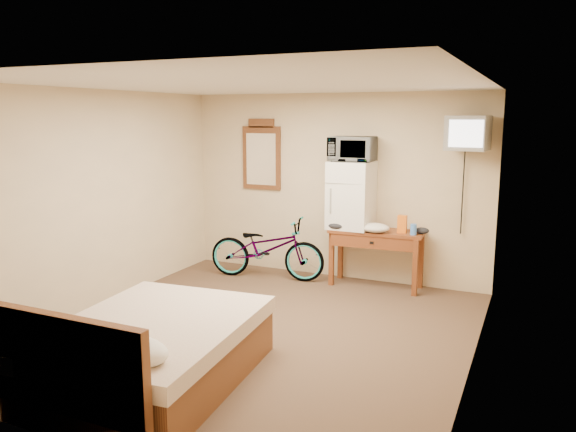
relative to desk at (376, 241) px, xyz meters
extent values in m
plane|color=#422B21|center=(-0.68, -2.00, -0.61)|extent=(4.60, 4.60, 0.00)
plane|color=silver|center=(-0.68, -2.00, 1.89)|extent=(4.60, 4.60, 0.00)
cube|color=#C4AC8A|center=(-0.68, 0.30, 0.64)|extent=(4.20, 0.04, 2.50)
cube|color=#C4AC8A|center=(-0.68, -4.30, 0.64)|extent=(4.20, 0.04, 2.50)
cube|color=#C4AC8A|center=(-2.78, -2.00, 0.64)|extent=(0.04, 4.60, 2.50)
cube|color=#C4AC8A|center=(1.42, -2.00, 0.64)|extent=(0.04, 4.60, 2.50)
cube|color=white|center=(-0.76, 0.28, 0.31)|extent=(0.08, 0.01, 0.13)
cube|color=brown|center=(0.00, 0.04, 0.12)|extent=(1.22, 0.52, 0.04)
cube|color=brown|center=(-0.55, -0.14, -0.26)|extent=(0.06, 0.06, 0.71)
cube|color=brown|center=(0.55, -0.14, -0.26)|extent=(0.06, 0.06, 0.71)
cube|color=brown|center=(-0.55, 0.21, -0.26)|extent=(0.06, 0.06, 0.71)
cube|color=brown|center=(0.55, 0.21, -0.26)|extent=(0.06, 0.06, 0.71)
cube|color=brown|center=(0.00, -0.16, 0.02)|extent=(1.07, 0.10, 0.16)
cube|color=black|center=(0.00, -0.18, 0.02)|extent=(0.05, 0.02, 0.03)
cube|color=white|center=(-0.35, 0.04, 0.57)|extent=(0.55, 0.53, 0.87)
cube|color=gray|center=(-0.35, -0.22, 0.75)|extent=(0.53, 0.01, 0.00)
cylinder|color=gray|center=(-0.54, -0.22, 0.52)|extent=(0.02, 0.02, 0.31)
imported|color=white|center=(-0.35, 0.04, 1.17)|extent=(0.58, 0.40, 0.31)
cube|color=orange|center=(0.33, 0.01, 0.25)|extent=(0.11, 0.07, 0.22)
cylinder|color=#4480E8|center=(0.49, -0.06, 0.20)|extent=(0.08, 0.08, 0.14)
ellipsoid|color=white|center=(0.01, -0.10, 0.19)|extent=(0.38, 0.29, 0.12)
ellipsoid|color=black|center=(-0.47, -0.12, 0.19)|extent=(0.30, 0.23, 0.11)
ellipsoid|color=black|center=(0.57, 0.05, 0.18)|extent=(0.18, 0.14, 0.08)
cube|color=black|center=(1.06, 0.28, 1.29)|extent=(0.14, 0.02, 0.14)
cylinder|color=black|center=(1.06, 0.24, 1.29)|extent=(0.05, 0.30, 0.05)
cube|color=gray|center=(1.06, 0.02, 1.39)|extent=(0.50, 0.44, 0.40)
cube|color=white|center=(1.06, -0.18, 1.39)|extent=(0.38, 0.06, 0.31)
cube|color=black|center=(1.06, 0.21, 1.39)|extent=(0.29, 0.05, 0.25)
cube|color=brown|center=(-1.77, 0.27, 0.99)|extent=(0.59, 0.04, 0.89)
cube|color=brown|center=(-1.77, 0.27, 1.48)|extent=(0.39, 0.04, 0.12)
cube|color=white|center=(-1.77, 0.25, 0.98)|extent=(0.46, 0.01, 0.73)
imported|color=black|center=(-1.46, -0.21, -0.19)|extent=(1.67, 0.80, 0.84)
cube|color=brown|center=(-0.98, -3.30, -0.41)|extent=(1.56, 1.99, 0.40)
cube|color=beige|center=(-0.98, -3.30, -0.16)|extent=(1.61, 2.03, 0.14)
cube|color=brown|center=(-0.98, -4.26, -0.06)|extent=(1.41, 0.08, 0.70)
ellipsoid|color=silver|center=(-1.30, -3.95, -0.03)|extent=(0.57, 0.35, 0.20)
ellipsoid|color=silver|center=(-0.65, -3.95, -0.03)|extent=(0.57, 0.35, 0.20)
camera|label=1|loc=(1.87, -6.87, 1.59)|focal=35.00mm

